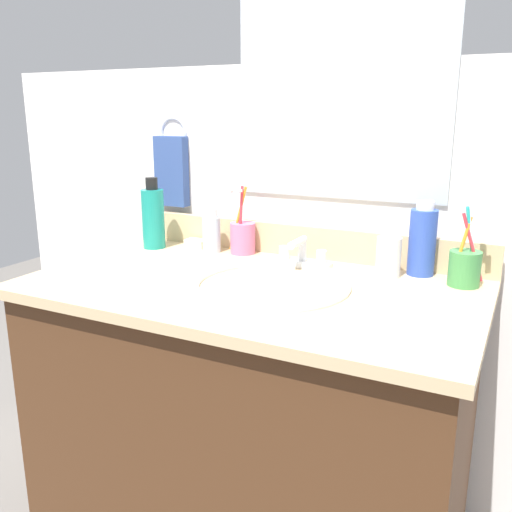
% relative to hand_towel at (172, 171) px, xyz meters
% --- Properties ---
extents(vanity_cabinet, '(1.05, 0.57, 0.74)m').
position_rel_hand_towel_xyz_m(vanity_cabinet, '(0.45, -0.32, -0.61)').
color(vanity_cabinet, '#4C2D19').
rests_on(vanity_cabinet, ground_plane).
extents(countertop, '(1.09, 0.62, 0.03)m').
position_rel_hand_towel_xyz_m(countertop, '(0.45, -0.32, -0.23)').
color(countertop, '#D1B284').
rests_on(countertop, vanity_cabinet).
extents(backsplash, '(1.09, 0.02, 0.09)m').
position_rel_hand_towel_xyz_m(backsplash, '(0.45, -0.02, -0.17)').
color(backsplash, '#D1B284').
rests_on(backsplash, countertop).
extents(back_wall, '(2.19, 0.04, 1.30)m').
position_rel_hand_towel_xyz_m(back_wall, '(0.45, 0.04, -0.33)').
color(back_wall, white).
rests_on(back_wall, ground_plane).
extents(mirror_panel, '(0.60, 0.01, 0.56)m').
position_rel_hand_towel_xyz_m(mirror_panel, '(0.55, 0.02, 0.23)').
color(mirror_panel, '#B2BCC6').
extents(towel_ring, '(0.10, 0.01, 0.10)m').
position_rel_hand_towel_xyz_m(towel_ring, '(0.00, 0.02, 0.12)').
color(towel_ring, silver).
extents(hand_towel, '(0.11, 0.04, 0.22)m').
position_rel_hand_towel_xyz_m(hand_towel, '(0.00, 0.00, 0.00)').
color(hand_towel, '#334C8C').
extents(sink_basin, '(0.39, 0.39, 0.11)m').
position_rel_hand_towel_xyz_m(sink_basin, '(0.50, -0.32, -0.25)').
color(sink_basin, white).
rests_on(sink_basin, countertop).
extents(faucet, '(0.16, 0.10, 0.08)m').
position_rel_hand_towel_xyz_m(faucet, '(0.50, -0.12, -0.19)').
color(faucet, silver).
rests_on(faucet, countertop).
extents(bottle_mouthwash_teal, '(0.07, 0.07, 0.21)m').
position_rel_hand_towel_xyz_m(bottle_mouthwash_teal, '(0.02, -0.13, -0.12)').
color(bottle_mouthwash_teal, teal).
rests_on(bottle_mouthwash_teal, countertop).
extents(bottle_lotion_white, '(0.06, 0.06, 0.13)m').
position_rel_hand_towel_xyz_m(bottle_lotion_white, '(0.73, -0.11, -0.17)').
color(bottle_lotion_white, white).
rests_on(bottle_lotion_white, countertop).
extents(bottle_gel_clear, '(0.05, 0.05, 0.13)m').
position_rel_hand_towel_xyz_m(bottle_gel_clear, '(0.20, -0.10, -0.16)').
color(bottle_gel_clear, silver).
rests_on(bottle_gel_clear, countertop).
extents(bottle_shampoo_blue, '(0.07, 0.07, 0.19)m').
position_rel_hand_towel_xyz_m(bottle_shampoo_blue, '(0.80, -0.06, -0.13)').
color(bottle_shampoo_blue, '#2D4CB2').
rests_on(bottle_shampoo_blue, countertop).
extents(cup_green, '(0.08, 0.07, 0.19)m').
position_rel_hand_towel_xyz_m(cup_green, '(0.91, -0.11, -0.17)').
color(cup_green, '#3F8C47').
rests_on(cup_green, countertop).
extents(cup_pink, '(0.08, 0.07, 0.20)m').
position_rel_hand_towel_xyz_m(cup_pink, '(0.29, -0.07, -0.17)').
color(cup_pink, '#D16693').
rests_on(cup_pink, countertop).
extents(soap_bar, '(0.06, 0.04, 0.02)m').
position_rel_hand_towel_xyz_m(soap_bar, '(0.13, -0.07, -0.21)').
color(soap_bar, white).
rests_on(soap_bar, countertop).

